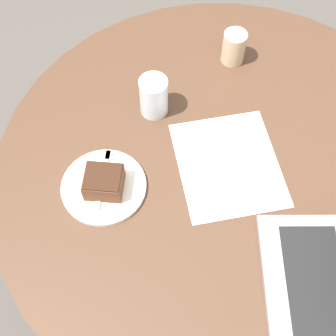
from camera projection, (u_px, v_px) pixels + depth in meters
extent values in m
plane|color=#4C4742|center=(209.00, 259.00, 1.82)|extent=(12.00, 12.00, 0.00)
cylinder|color=#4C3323|center=(209.00, 258.00, 1.81)|extent=(0.58, 0.58, 0.02)
cylinder|color=#4C3323|center=(217.00, 222.00, 1.52)|extent=(0.13, 0.13, 0.67)
cylinder|color=#4C3323|center=(229.00, 167.00, 1.21)|extent=(1.22, 1.22, 0.03)
cube|color=white|center=(228.00, 164.00, 1.20)|extent=(0.32, 0.28, 0.00)
cylinder|color=silver|center=(104.00, 187.00, 1.16)|extent=(0.21, 0.21, 0.01)
cube|color=brown|center=(104.00, 182.00, 1.13)|extent=(0.10, 0.11, 0.05)
cube|color=#351E13|center=(102.00, 176.00, 1.10)|extent=(0.09, 0.10, 0.00)
cube|color=silver|center=(103.00, 180.00, 1.16)|extent=(0.17, 0.05, 0.00)
cube|color=silver|center=(108.00, 155.00, 1.20)|extent=(0.03, 0.03, 0.00)
cylinder|color=#C6AD89|center=(234.00, 47.00, 1.34)|extent=(0.07, 0.07, 0.10)
cylinder|color=silver|center=(154.00, 96.00, 1.24)|extent=(0.08, 0.08, 0.12)
cube|color=gray|center=(315.00, 285.00, 1.03)|extent=(0.35, 0.26, 0.02)
cube|color=black|center=(316.00, 283.00, 1.02)|extent=(0.28, 0.16, 0.00)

